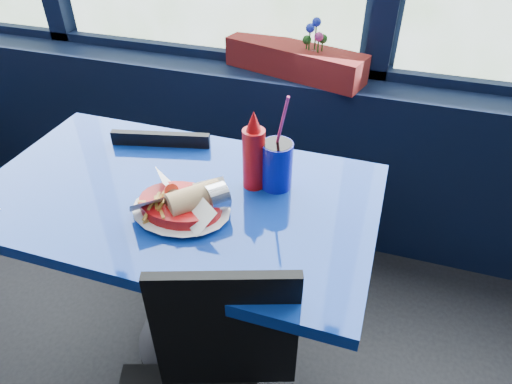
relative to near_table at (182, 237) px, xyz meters
name	(u,v)px	position (x,y,z in m)	size (l,w,h in m)	color
window_sill	(205,138)	(-0.30, 0.87, -0.17)	(5.00, 0.26, 0.80)	black
near_table	(182,237)	(0.00, 0.00, 0.00)	(1.20, 0.70, 0.75)	black
chair_near_back	(187,196)	(-0.14, 0.33, -0.11)	(0.43, 0.44, 0.80)	black
planter_box	(294,60)	(0.15, 0.87, 0.29)	(0.61, 0.15, 0.12)	maroon
flower_vase	(313,62)	(0.23, 0.84, 0.31)	(0.12, 0.13, 0.25)	silver
food_basket	(182,204)	(0.06, -0.08, 0.22)	(0.31, 0.31, 0.09)	#AC0B0D
ketchup_bottle	(254,154)	(0.21, 0.11, 0.29)	(0.07, 0.07, 0.25)	#AC0B0D
soda_cup	(277,164)	(0.28, 0.13, 0.26)	(0.09, 0.09, 0.32)	#0D1093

